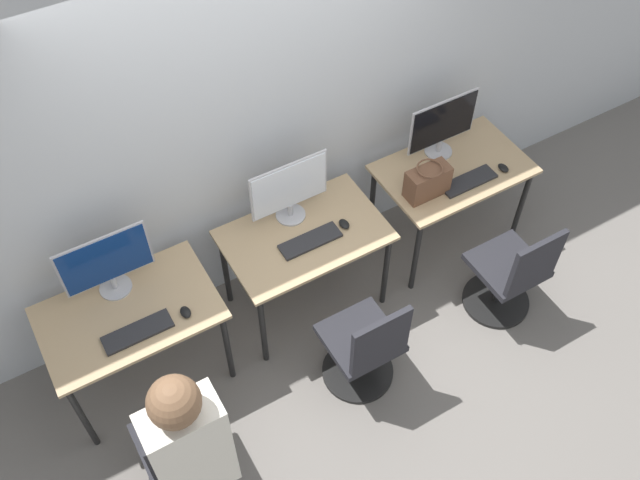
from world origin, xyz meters
The scene contains 19 objects.
ground_plane centered at (0.00, 0.00, 0.00)m, with size 20.00×20.00×0.00m, color slate.
wall_back centered at (0.00, 0.79, 1.40)m, with size 12.00×0.05×2.80m.
desk_left centered at (-1.20, 0.33, 0.66)m, with size 1.05×0.67×0.75m.
monitor_left centered at (-1.20, 0.54, 1.00)m, with size 0.54×0.20×0.46m.
keyboard_left centered at (-1.20, 0.17, 0.76)m, with size 0.41×0.13×0.02m.
mouse_left centered at (-0.91, 0.15, 0.77)m, with size 0.06×0.09×0.03m.
office_chair_left centered at (-1.25, -0.46, 0.37)m, with size 0.48×0.48×0.90m.
person_left centered at (-1.24, -0.82, 0.96)m, with size 0.36×0.23×1.75m.
desk_center centered at (0.00, 0.33, 0.66)m, with size 1.05×0.67×0.75m.
monitor_center centered at (0.00, 0.52, 1.00)m, with size 0.54×0.20×0.46m.
keyboard_center centered at (0.00, 0.26, 0.76)m, with size 0.41×0.13×0.02m.
mouse_center centered at (0.26, 0.27, 0.77)m, with size 0.06×0.09×0.03m.
office_chair_center centered at (0.01, -0.41, 0.37)m, with size 0.48×0.48×0.90m.
desk_right centered at (1.20, 0.33, 0.66)m, with size 1.05×0.67×0.75m.
monitor_right centered at (1.20, 0.52, 1.00)m, with size 0.54×0.20×0.46m.
keyboard_right centered at (1.20, 0.17, 0.76)m, with size 0.41×0.13×0.02m.
mouse_right centered at (1.49, 0.15, 0.77)m, with size 0.06×0.09×0.03m.
office_chair_right centered at (1.18, -0.42, 0.37)m, with size 0.48×0.48×0.90m.
handbag centered at (0.89, 0.23, 0.87)m, with size 0.30×0.18×0.25m.
Camera 1 is at (-1.39, -2.26, 4.29)m, focal length 40.00 mm.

